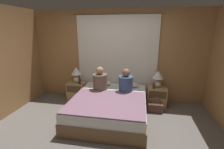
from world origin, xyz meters
name	(u,v)px	position (x,y,z in m)	size (l,w,h in m)	color
ground_plane	(104,133)	(0.00, 0.00, 0.00)	(16.00, 16.00, 0.00)	#66605B
wall_back	(117,56)	(0.00, 1.75, 1.25)	(4.86, 0.06, 2.50)	#A37547
curtain_panel	(117,59)	(0.00, 1.68, 1.18)	(2.41, 0.02, 2.37)	silver
bed	(110,107)	(0.00, 0.65, 0.24)	(1.66, 1.96, 0.49)	brown
nightstand_left	(77,91)	(-1.12, 1.41, 0.26)	(0.49, 0.38, 0.51)	tan
nightstand_right	(157,96)	(1.12, 1.41, 0.26)	(0.49, 0.38, 0.51)	tan
lamp_left	(76,73)	(-1.12, 1.46, 0.78)	(0.29, 0.29, 0.44)	silver
lamp_right	(158,77)	(1.12, 1.46, 0.78)	(0.29, 0.29, 0.44)	silver
pillow_left	(102,83)	(-0.36, 1.42, 0.55)	(0.50, 0.34, 0.12)	white
pillow_right	(128,84)	(0.36, 1.42, 0.55)	(0.50, 0.34, 0.12)	white
blanket_on_bed	(107,102)	(0.00, 0.36, 0.50)	(1.60, 1.31, 0.03)	slate
person_left_in_bed	(100,81)	(-0.32, 1.04, 0.73)	(0.35, 0.35, 0.60)	brown
person_right_in_bed	(126,83)	(0.32, 1.04, 0.72)	(0.35, 0.35, 0.58)	#38517A
beer_bottle_on_left_stand	(80,81)	(-0.97, 1.32, 0.60)	(0.06, 0.06, 0.23)	black
beer_bottle_on_right_stand	(154,86)	(1.02, 1.32, 0.59)	(0.06, 0.06, 0.20)	#513819
handbag_on_floor	(155,108)	(1.07, 1.04, 0.12)	(0.35, 0.15, 0.38)	brown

